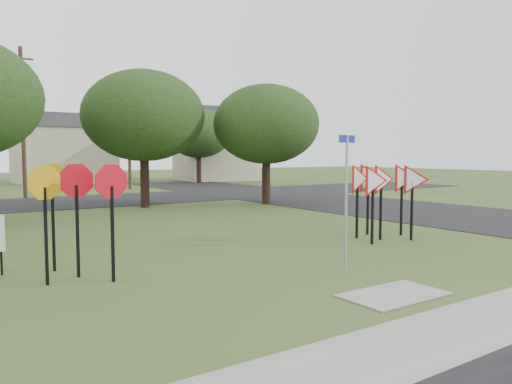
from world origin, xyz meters
The scene contains 15 objects.
ground centered at (0.00, 0.00, 0.00)m, with size 140.00×140.00×0.00m, color #304A1B.
sidewalk centered at (0.00, -4.20, 0.01)m, with size 30.00×1.60×0.02m, color gray.
street_right centered at (12.00, 10.00, 0.01)m, with size 8.00×50.00×0.02m, color black.
street_far centered at (0.00, 20.00, 0.01)m, with size 60.00×8.00×0.02m, color black.
curb_pad centered at (0.00, -2.40, 0.01)m, with size 2.00×1.20×0.02m, color gray.
street_name_sign centered at (0.23, -0.86, 1.76)m, with size 0.62×0.19×3.08m.
stop_sign_cluster centered at (-4.69, 2.35, 1.84)m, with size 1.95×1.95×2.49m.
yield_sign_cluster centered at (4.68, 2.06, 1.78)m, with size 3.08×2.08×2.41m.
far_pole_a centered at (-2.00, 24.00, 4.60)m, with size 1.40×0.24×9.00m.
far_pole_b centered at (6.00, 28.00, 4.35)m, with size 1.40×0.24×8.50m.
house_mid centered at (4.00, 40.00, 3.15)m, with size 8.40×8.40×6.20m.
house_right centered at (18.00, 36.00, 3.65)m, with size 8.30×8.30×7.20m.
tree_near_mid centered at (2.00, 15.00, 4.54)m, with size 6.00×6.00×6.80m.
tree_near_right centered at (8.00, 13.00, 4.22)m, with size 5.60×5.60×6.33m.
tree_far_right centered at (14.00, 32.00, 4.54)m, with size 6.00×6.00×6.80m.
Camera 1 is at (-7.40, -8.58, 2.68)m, focal length 35.00 mm.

